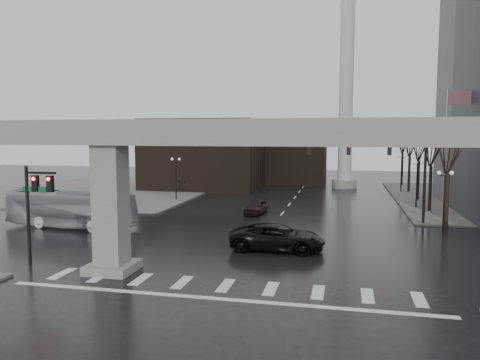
{
  "coord_description": "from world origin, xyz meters",
  "views": [
    {
      "loc": [
        5.94,
        -24.11,
        7.93
      ],
      "look_at": [
        -1.62,
        9.7,
        4.5
      ],
      "focal_mm": 35.0,
      "sensor_mm": 36.0,
      "label": 1
    }
  ],
  "objects": [
    {
      "name": "building_far_left",
      "position": [
        -14.0,
        42.0,
        5.0
      ],
      "size": [
        16.0,
        14.0,
        10.0
      ],
      "primitive_type": "cube",
      "color": "black",
      "rests_on": "ground"
    },
    {
      "name": "signal_mast_arm",
      "position": [
        8.99,
        18.8,
        5.83
      ],
      "size": [
        12.12,
        0.43,
        8.0
      ],
      "color": "black",
      "rests_on": "ground"
    },
    {
      "name": "tree_right_0",
      "position": [
        14.53,
        18.02,
        2.79
      ],
      "size": [
        1.09,
        1.58,
        7.5
      ],
      "color": "black",
      "rests_on": "ground"
    },
    {
      "name": "smokestack",
      "position": [
        6.0,
        46.0,
        13.35
      ],
      "size": [
        3.6,
        3.6,
        30.0
      ],
      "color": "#B9B9B5",
      "rests_on": "ground"
    },
    {
      "name": "tree_right_2",
      "position": [
        14.53,
        34.02,
        2.91
      ],
      "size": [
        1.1,
        1.63,
        7.85
      ],
      "color": "black",
      "rests_on": "ground"
    },
    {
      "name": "city_bus",
      "position": [
        -16.61,
        10.94,
        1.62
      ],
      "size": [
        11.83,
        4.0,
        3.23
      ],
      "primitive_type": "imported",
      "rotation": [
        0.0,
        0.0,
        1.46
      ],
      "color": "silver",
      "rests_on": "ground"
    },
    {
      "name": "tree_right_3",
      "position": [
        14.53,
        42.02,
        2.98
      ],
      "size": [
        1.11,
        1.66,
        8.02
      ],
      "color": "black",
      "rests_on": "ground"
    },
    {
      "name": "pickup_truck",
      "position": [
        1.58,
        7.04,
        0.9
      ],
      "size": [
        6.48,
        3.01,
        1.8
      ],
      "primitive_type": "imported",
      "rotation": [
        0.0,
        0.0,
        1.57
      ],
      "color": "black",
      "rests_on": "ground"
    },
    {
      "name": "lamp_left_1",
      "position": [
        -13.5,
        28.0,
        3.47
      ],
      "size": [
        1.22,
        0.32,
        5.11
      ],
      "color": "black",
      "rests_on": "ground"
    },
    {
      "name": "lamp_right_2",
      "position": [
        13.5,
        42.0,
        3.47
      ],
      "size": [
        1.22,
        0.32,
        5.11
      ],
      "color": "black",
      "rests_on": "ground"
    },
    {
      "name": "lamp_right_1",
      "position": [
        13.5,
        28.0,
        3.47
      ],
      "size": [
        1.22,
        0.32,
        5.11
      ],
      "color": "black",
      "rests_on": "ground"
    },
    {
      "name": "building_far_mid",
      "position": [
        -2.0,
        52.0,
        4.0
      ],
      "size": [
        10.0,
        10.0,
        8.0
      ],
      "primitive_type": "cube",
      "color": "black",
      "rests_on": "ground"
    },
    {
      "name": "elevated_guideway",
      "position": [
        1.26,
        0.0,
        6.88
      ],
      "size": [
        48.0,
        2.6,
        8.7
      ],
      "color": "gray",
      "rests_on": "ground"
    },
    {
      "name": "signal_left_pole",
      "position": [
        -12.25,
        0.5,
        4.07
      ],
      "size": [
        2.3,
        0.3,
        6.0
      ],
      "color": "black",
      "rests_on": "ground"
    },
    {
      "name": "lamp_left_0",
      "position": [
        -13.5,
        14.0,
        3.47
      ],
      "size": [
        1.22,
        0.32,
        5.11
      ],
      "color": "black",
      "rests_on": "ground"
    },
    {
      "name": "ground",
      "position": [
        0.0,
        0.0,
        0.0
      ],
      "size": [
        160.0,
        160.0,
        0.0
      ],
      "primitive_type": "plane",
      "color": "black",
      "rests_on": "ground"
    },
    {
      "name": "tree_right_4",
      "position": [
        14.53,
        50.02,
        3.04
      ],
      "size": [
        1.12,
        1.69,
        8.19
      ],
      "color": "black",
      "rests_on": "ground"
    },
    {
      "name": "sidewalk_nw",
      "position": [
        -26.0,
        36.0,
        0.07
      ],
      "size": [
        28.0,
        36.0,
        0.15
      ],
      "primitive_type": "cube",
      "color": "#615F5C",
      "rests_on": "ground"
    },
    {
      "name": "flagpole_assembly",
      "position": [
        15.29,
        22.0,
        7.53
      ],
      "size": [
        2.06,
        0.12,
        12.0
      ],
      "color": "silver",
      "rests_on": "ground"
    },
    {
      "name": "lamp_right_0",
      "position": [
        13.5,
        14.0,
        3.47
      ],
      "size": [
        1.22,
        0.32,
        5.11
      ],
      "color": "black",
      "rests_on": "ground"
    },
    {
      "name": "lamp_left_2",
      "position": [
        -13.5,
        42.0,
        3.47
      ],
      "size": [
        1.22,
        0.32,
        5.11
      ],
      "color": "black",
      "rests_on": "ground"
    },
    {
      "name": "tree_right_1",
      "position": [
        14.53,
        26.02,
        2.85
      ],
      "size": [
        1.09,
        1.61,
        7.67
      ],
      "color": "black",
      "rests_on": "ground"
    },
    {
      "name": "far_car",
      "position": [
        -2.52,
        21.11,
        0.71
      ],
      "size": [
        2.07,
        4.29,
        1.41
      ],
      "primitive_type": "imported",
      "rotation": [
        0.0,
        0.0,
        -0.1
      ],
      "color": "black",
      "rests_on": "ground"
    }
  ]
}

